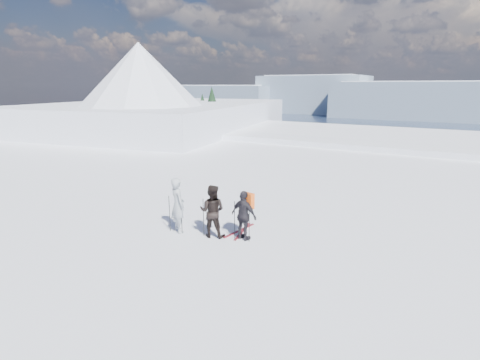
# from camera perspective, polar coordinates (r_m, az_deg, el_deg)

# --- Properties ---
(lake_basin) EXTENTS (820.00, 820.00, 71.62)m
(lake_basin) POSITION_cam_1_polar(r_m,az_deg,el_deg) (40.35, 21.94, -3.60)
(lake_basin) COLOR white
(lake_basin) RESTS_ON ground
(near_ridge) EXTENTS (31.37, 35.68, 25.62)m
(near_ridge) POSITION_cam_1_polar(r_m,az_deg,el_deg) (49.73, -9.67, 4.05)
(near_ridge) COLOR white
(near_ridge) RESTS_ON ground
(skier_grey) EXTENTS (0.88, 0.78, 2.01)m
(skier_grey) POSITION_cam_1_polar(r_m,az_deg,el_deg) (13.62, -9.46, -3.79)
(skier_grey) COLOR #969DA3
(skier_grey) RESTS_ON ground
(skier_dark) EXTENTS (1.08, 0.95, 1.87)m
(skier_dark) POSITION_cam_1_polar(r_m,az_deg,el_deg) (13.06, -4.26, -4.74)
(skier_dark) COLOR black
(skier_dark) RESTS_ON ground
(skier_pack) EXTENTS (1.07, 0.58, 1.74)m
(skier_pack) POSITION_cam_1_polar(r_m,az_deg,el_deg) (12.78, 0.60, -5.45)
(skier_pack) COLOR black
(skier_pack) RESTS_ON ground
(backpack) EXTENTS (0.40, 0.26, 0.54)m
(backpack) POSITION_cam_1_polar(r_m,az_deg,el_deg) (12.63, 1.32, -0.27)
(backpack) COLOR #F25A16
(backpack) RESTS_ON skier_pack
(ski_poles) EXTENTS (2.98, 0.62, 1.37)m
(ski_poles) POSITION_cam_1_polar(r_m,az_deg,el_deg) (13.16, -4.72, -5.93)
(ski_poles) COLOR black
(ski_poles) RESTS_ON ground
(skis_loose) EXTENTS (0.53, 1.69, 0.03)m
(skis_loose) POSITION_cam_1_polar(r_m,az_deg,el_deg) (13.77, 0.13, -7.77)
(skis_loose) COLOR black
(skis_loose) RESTS_ON ground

